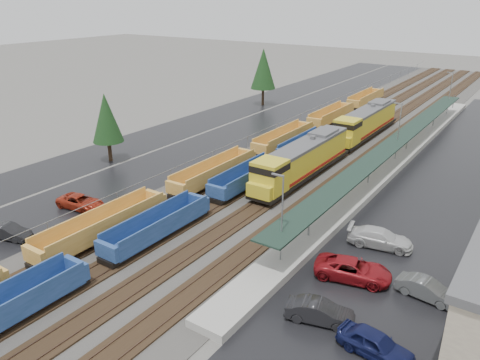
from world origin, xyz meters
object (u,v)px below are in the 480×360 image
object	(u,v)px
parked_car_east_c	(380,238)
well_string_blue	(158,227)
locomotive_trail	(365,123)
parked_car_west_b	(9,232)
locomotive_lead	(301,161)
parked_car_east_d	(375,344)
parked_car_east_b	(353,270)
well_string_yellow	(215,173)
parked_car_east_e	(427,290)
parked_car_east_a	(320,312)
parked_car_west_c	(81,202)

from	to	relation	value
parked_car_east_c	well_string_blue	bearing A→B (deg)	109.35
locomotive_trail	parked_car_west_b	distance (m)	50.92
locomotive_lead	parked_car_east_d	bearing A→B (deg)	-53.67
locomotive_lead	parked_car_east_b	bearing A→B (deg)	-51.48
well_string_yellow	parked_car_east_c	world-z (taller)	well_string_yellow
locomotive_trail	parked_car_east_b	world-z (taller)	locomotive_trail
parked_car_east_b	locomotive_trail	bearing A→B (deg)	6.47
parked_car_west_b	parked_car_east_e	xyz separation A→B (m)	(33.44, 11.96, 0.04)
locomotive_trail	parked_car_east_a	size ratio (longest dim) A/B	4.46
locomotive_lead	parked_car_east_d	distance (m)	29.05
well_string_yellow	parked_car_east_a	size ratio (longest dim) A/B	24.70
parked_car_east_e	well_string_yellow	bearing A→B (deg)	77.19
locomotive_lead	parked_car_east_c	size ratio (longest dim) A/B	3.68
locomotive_lead	parked_car_west_b	world-z (taller)	locomotive_lead
well_string_yellow	well_string_blue	bearing A→B (deg)	-73.76
parked_car_east_a	parked_car_east_e	world-z (taller)	parked_car_east_a
parked_car_west_b	parked_car_west_c	distance (m)	7.80
parked_car_east_d	parked_car_east_c	bearing A→B (deg)	25.16
parked_car_west_c	parked_car_east_e	bearing A→B (deg)	-90.76
parked_car_west_b	parked_car_east_a	distance (m)	28.62
locomotive_trail	parked_car_west_c	size ratio (longest dim) A/B	4.01
locomotive_trail	well_string_blue	size ratio (longest dim) A/B	0.29
parked_car_west_b	locomotive_trail	bearing A→B (deg)	-34.03
parked_car_east_b	parked_car_east_c	xyz separation A→B (m)	(0.07, 6.11, -0.01)
well_string_blue	parked_car_east_d	distance (m)	21.45
locomotive_lead	well_string_blue	distance (m)	20.43
locomotive_trail	parked_car_west_c	bearing A→B (deg)	-110.24
locomotive_trail	parked_car_east_a	world-z (taller)	locomotive_trail
parked_car_east_c	parked_car_west_c	bearing A→B (deg)	98.29
parked_car_east_a	parked_car_east_c	xyz separation A→B (m)	(-0.01, 12.22, 0.05)
parked_car_west_b	locomotive_lead	bearing A→B (deg)	-45.46
locomotive_lead	parked_car_east_c	xyz separation A→B (m)	(13.02, -10.15, -1.66)
well_string_yellow	parked_car_east_a	bearing A→B (deg)	-37.47
locomotive_lead	well_string_blue	xyz separation A→B (m)	(-4.00, -19.99, -1.35)
well_string_blue	parked_car_east_a	size ratio (longest dim) A/B	15.32
locomotive_trail	parked_car_east_a	xyz separation A→B (m)	(13.03, -43.38, -1.71)
parked_car_west_b	parked_car_east_c	bearing A→B (deg)	-74.96
well_string_blue	parked_car_east_d	world-z (taller)	well_string_blue
parked_car_east_e	parked_car_east_a	bearing A→B (deg)	148.63
well_string_blue	parked_car_east_b	world-z (taller)	well_string_blue
locomotive_lead	parked_car_east_c	world-z (taller)	locomotive_lead
locomotive_lead	parked_car_east_e	size ratio (longest dim) A/B	4.65
parked_car_east_c	parked_car_east_d	size ratio (longest dim) A/B	1.18
parked_car_east_e	locomotive_lead	bearing A→B (deg)	56.34
parked_car_east_a	parked_car_east_d	xyz separation A→B (m)	(4.15, -0.99, 0.05)
parked_car_west_b	parked_car_east_e	distance (m)	35.52
parked_car_west_c	parked_car_east_c	world-z (taller)	parked_car_east_c
well_string_blue	well_string_yellow	bearing A→B (deg)	106.24
parked_car_west_b	parked_car_east_d	world-z (taller)	parked_car_east_d
locomotive_trail	parked_car_west_c	xyz separation A→B (m)	(-15.04, -40.79, -1.75)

